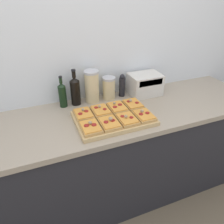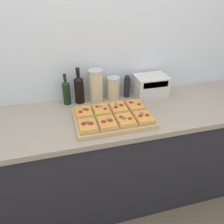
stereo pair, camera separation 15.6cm
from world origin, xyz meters
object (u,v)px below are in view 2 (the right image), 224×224
(grain_jar_short, at_px, (113,88))
(pepper_mill, at_px, (127,86))
(olive_oil_bottle, at_px, (66,92))
(grain_jar_tall, at_px, (96,86))
(cutting_board, at_px, (113,118))
(toaster_oven, at_px, (150,86))
(wine_bottle, at_px, (79,89))

(grain_jar_short, xyz_separation_m, pepper_mill, (0.12, 0.00, 0.00))
(olive_oil_bottle, relative_size, grain_jar_tall, 0.96)
(cutting_board, relative_size, olive_oil_bottle, 2.15)
(cutting_board, height_order, pepper_mill, pepper_mill)
(cutting_board, distance_m, toaster_oven, 0.51)
(pepper_mill, bearing_deg, grain_jar_tall, 180.00)
(wine_bottle, distance_m, pepper_mill, 0.40)
(cutting_board, relative_size, grain_jar_short, 2.90)
(cutting_board, relative_size, toaster_oven, 1.86)
(cutting_board, xyz_separation_m, wine_bottle, (-0.19, 0.33, 0.10))
(olive_oil_bottle, relative_size, toaster_oven, 0.87)
(wine_bottle, relative_size, pepper_mill, 1.49)
(cutting_board, distance_m, wine_bottle, 0.40)
(cutting_board, relative_size, wine_bottle, 1.86)
(wine_bottle, bearing_deg, olive_oil_bottle, 180.00)
(cutting_board, height_order, grain_jar_tall, grain_jar_tall)
(grain_jar_short, distance_m, pepper_mill, 0.12)
(cutting_board, height_order, olive_oil_bottle, olive_oil_bottle)
(wine_bottle, relative_size, grain_jar_tall, 1.11)
(olive_oil_bottle, bearing_deg, toaster_oven, -3.28)
(grain_jar_short, xyz_separation_m, toaster_oven, (0.32, -0.04, -0.00))
(grain_jar_tall, height_order, pepper_mill, grain_jar_tall)
(olive_oil_bottle, xyz_separation_m, grain_jar_tall, (0.24, 0.00, 0.03))
(cutting_board, distance_m, pepper_mill, 0.40)
(wine_bottle, xyz_separation_m, pepper_mill, (0.40, 0.00, -0.02))
(olive_oil_bottle, distance_m, wine_bottle, 0.10)
(pepper_mill, bearing_deg, wine_bottle, -180.00)
(pepper_mill, distance_m, toaster_oven, 0.20)
(olive_oil_bottle, height_order, toaster_oven, olive_oil_bottle)
(grain_jar_tall, bearing_deg, cutting_board, -80.61)
(toaster_oven, bearing_deg, grain_jar_short, 172.76)
(olive_oil_bottle, bearing_deg, grain_jar_short, 0.00)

